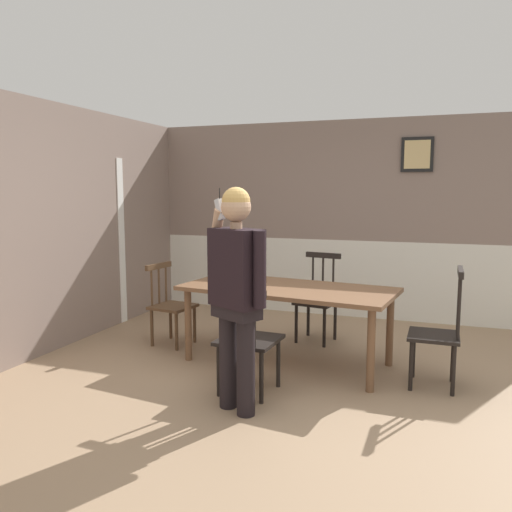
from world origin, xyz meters
TOP-DOWN VIEW (x-y plane):
  - ground_plane at (0.00, 0.00)m, footprint 6.36×6.36m
  - room_back_partition at (0.00, 2.90)m, footprint 5.50×0.17m
  - room_left_partition at (-2.75, 0.01)m, footprint 0.13×5.78m
  - dining_table at (-0.24, 0.74)m, footprint 2.14×1.18m
  - chair_near_window at (-0.13, 1.59)m, footprint 0.48×0.48m
  - chair_by_doorway at (-0.34, -0.11)m, footprint 0.51×0.51m
  - chair_at_table_head at (1.16, 0.57)m, footprint 0.43×0.43m
  - chair_opposite_corner at (-1.64, 0.91)m, footprint 0.47×0.47m
  - person_figure at (-0.29, -0.47)m, footprint 0.53×0.39m

SIDE VIEW (x-z plane):
  - ground_plane at x=0.00m, z-range 0.00..0.00m
  - chair_opposite_corner at x=-1.64m, z-range 0.00..0.89m
  - chair_by_doorway at x=-0.34m, z-range 0.00..0.93m
  - chair_near_window at x=-0.13m, z-range -0.02..0.97m
  - chair_at_table_head at x=1.16m, z-range -0.04..1.01m
  - dining_table at x=-0.24m, z-range 0.30..1.07m
  - person_figure at x=-0.29m, z-range 0.14..1.86m
  - room_back_partition at x=0.00m, z-range -0.05..2.57m
  - room_left_partition at x=-2.75m, z-range 0.00..2.61m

